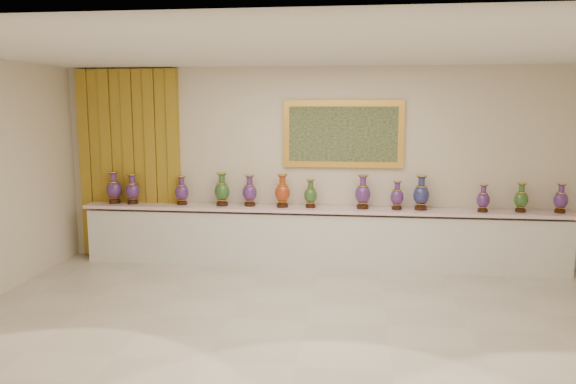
{
  "coord_description": "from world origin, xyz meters",
  "views": [
    {
      "loc": [
        0.52,
        -6.02,
        2.4
      ],
      "look_at": [
        -0.42,
        1.7,
        1.22
      ],
      "focal_mm": 35.0,
      "sensor_mm": 36.0,
      "label": 1
    }
  ],
  "objects_px": {
    "vase_1": "(133,190)",
    "counter": "(320,238)",
    "vase_0": "(114,189)",
    "vase_2": "(182,192)"
  },
  "relations": [
    {
      "from": "vase_1",
      "to": "counter",
      "type": "bearing_deg",
      "value": 0.16
    },
    {
      "from": "counter",
      "to": "vase_0",
      "type": "bearing_deg",
      "value": -179.86
    },
    {
      "from": "vase_0",
      "to": "vase_1",
      "type": "xyz_separation_m",
      "value": [
        0.3,
        -0.0,
        -0.01
      ]
    },
    {
      "from": "counter",
      "to": "vase_2",
      "type": "distance_m",
      "value": 2.24
    },
    {
      "from": "vase_0",
      "to": "vase_1",
      "type": "distance_m",
      "value": 0.3
    },
    {
      "from": "counter",
      "to": "vase_1",
      "type": "distance_m",
      "value": 3.01
    },
    {
      "from": "vase_0",
      "to": "vase_2",
      "type": "height_order",
      "value": "vase_0"
    },
    {
      "from": "counter",
      "to": "vase_1",
      "type": "height_order",
      "value": "vase_1"
    },
    {
      "from": "counter",
      "to": "vase_0",
      "type": "height_order",
      "value": "vase_0"
    },
    {
      "from": "vase_1",
      "to": "vase_2",
      "type": "bearing_deg",
      "value": 0.99
    }
  ]
}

